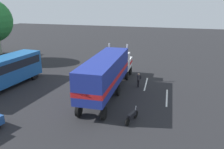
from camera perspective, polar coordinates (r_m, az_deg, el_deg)
ground_plane at (r=28.97m, az=2.02°, el=-0.82°), size 120.00×120.00×0.00m
lane_stripe_near at (r=27.12m, az=8.53°, el=-2.35°), size 4.40×0.38×0.01m
lane_stripe_mid at (r=23.79m, az=13.62°, el=-5.65°), size 4.40×0.31×0.01m
semi_truck at (r=23.23m, az=-1.05°, el=0.92°), size 14.24×3.28×4.50m
person_bystander at (r=25.86m, az=6.70°, el=-1.20°), size 0.40×0.48×1.63m
motorcycle at (r=18.69m, az=5.01°, el=-10.40°), size 2.05×0.69×1.12m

